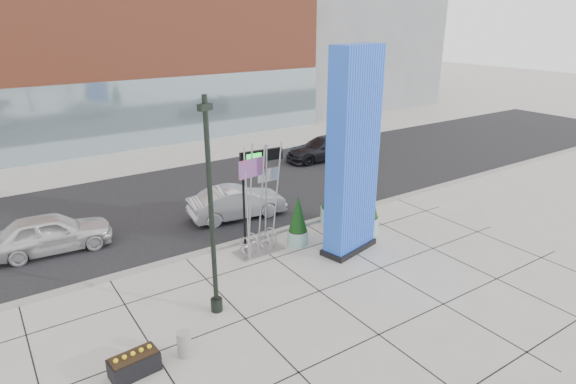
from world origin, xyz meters
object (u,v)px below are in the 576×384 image
blue_pylon (353,158)px  car_silver_mid (237,203)px  concrete_bollard (184,344)px  car_white_west (51,233)px  overhead_street_sign (257,164)px  public_art_sculpture (259,225)px  lamp_post (212,230)px

blue_pylon → car_silver_mid: blue_pylon is taller
concrete_bollard → car_white_west: bearing=102.1°
blue_pylon → car_white_west: blue_pylon is taller
overhead_street_sign → concrete_bollard: bearing=-132.3°
public_art_sculpture → car_white_west: bearing=142.9°
blue_pylon → overhead_street_sign: 3.94m
lamp_post → car_silver_mid: size_ratio=1.53×
car_white_west → car_silver_mid: size_ratio=1.02×
overhead_street_sign → car_white_west: overhead_street_sign is taller
blue_pylon → lamp_post: bearing=175.4°
lamp_post → car_silver_mid: bearing=56.8°
public_art_sculpture → concrete_bollard: (-5.13, -4.45, -0.81)m
overhead_street_sign → car_silver_mid: 3.87m
blue_pylon → car_white_west: size_ratio=1.75×
overhead_street_sign → car_silver_mid: bearing=85.5°
lamp_post → overhead_street_sign: lamp_post is taller
concrete_bollard → car_silver_mid: size_ratio=0.17×
lamp_post → public_art_sculpture: bearing=40.9°
blue_pylon → car_white_west: 12.71m
blue_pylon → concrete_bollard: bearing=-176.3°
public_art_sculpture → overhead_street_sign: bearing=57.5°
public_art_sculpture → lamp_post: bearing=-142.2°
concrete_bollard → overhead_street_sign: 8.39m
lamp_post → car_white_west: size_ratio=1.51×
car_white_west → car_silver_mid: car_white_west is taller
car_silver_mid → overhead_street_sign: bearing=178.6°
public_art_sculpture → car_silver_mid: (0.94, 3.67, -0.44)m
lamp_post → public_art_sculpture: size_ratio=1.55×
car_white_west → blue_pylon: bearing=-117.9°
lamp_post → concrete_bollard: size_ratio=9.12×
lamp_post → overhead_street_sign: 5.51m
car_white_west → lamp_post: bearing=-148.8°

